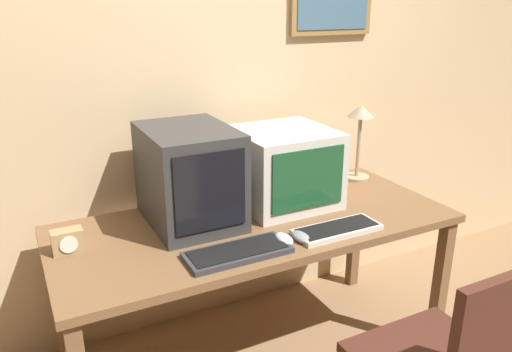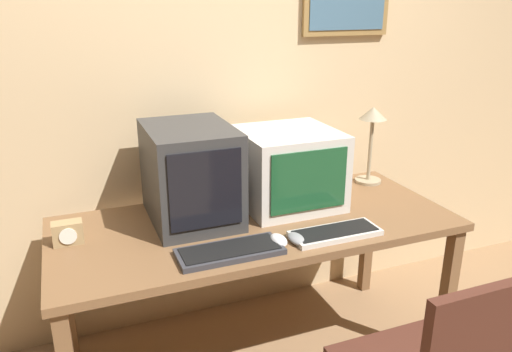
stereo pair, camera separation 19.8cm
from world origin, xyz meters
The scene contains 10 objects.
wall_back centered at (0.00, 1.35, 1.30)m, with size 8.00×0.08×2.60m.
desk centered at (0.00, 0.85, 0.66)m, with size 1.78×0.77×0.74m.
monitor_left centered at (-0.26, 0.98, 0.95)m, with size 0.36×0.49×0.42m.
monitor_right centered at (0.22, 0.98, 0.92)m, with size 0.44×0.44×0.36m.
keyboard_main centered at (-0.21, 0.59, 0.75)m, with size 0.41×0.17×0.03m.
keyboard_side centered at (0.25, 0.59, 0.75)m, with size 0.38×0.15×0.03m.
mouse_near_keyboard centered at (0.08, 0.59, 0.75)m, with size 0.06×0.12×0.03m.
mouse_far_corner centered at (0.00, 0.60, 0.76)m, with size 0.06×0.11×0.04m.
desk_clock centered at (-0.79, 0.92, 0.78)m, with size 0.12×0.07×0.09m.
desk_lamp centered at (0.75, 1.09, 1.04)m, with size 0.14×0.14×0.41m.
Camera 2 is at (-0.75, -1.05, 1.67)m, focal length 35.00 mm.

